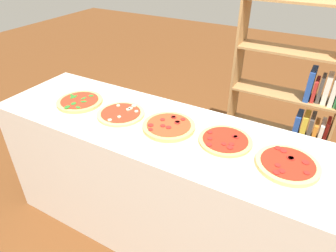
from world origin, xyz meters
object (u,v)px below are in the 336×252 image
at_px(pizza_mushroom_1, 121,114).
at_px(pizza_pepperoni_4, 287,164).
at_px(pizza_pepperoni_3, 225,140).
at_px(pizza_spinach_0, 80,101).
at_px(pizza_pepperoni_2, 169,126).
at_px(bookshelf, 297,106).

bearing_deg(pizza_mushroom_1, pizza_pepperoni_4, -0.06).
bearing_deg(pizza_mushroom_1, pizza_pepperoni_3, 3.86).
xyz_separation_m(pizza_spinach_0, pizza_pepperoni_2, (0.67, 0.02, 0.00)).
height_order(pizza_spinach_0, pizza_pepperoni_3, pizza_spinach_0).
height_order(pizza_pepperoni_2, bookshelf, bookshelf).
relative_size(pizza_mushroom_1, pizza_pepperoni_3, 1.02).
bearing_deg(pizza_pepperoni_3, pizza_mushroom_1, -176.14).
height_order(pizza_pepperoni_3, pizza_pepperoni_4, pizza_pepperoni_4).
height_order(pizza_spinach_0, pizza_mushroom_1, pizza_spinach_0).
height_order(pizza_mushroom_1, bookshelf, bookshelf).
bearing_deg(pizza_pepperoni_4, pizza_pepperoni_3, 172.14).
bearing_deg(pizza_mushroom_1, pizza_pepperoni_2, 2.65).
relative_size(pizza_spinach_0, pizza_mushroom_1, 1.01).
xyz_separation_m(pizza_spinach_0, pizza_mushroom_1, (0.33, 0.01, -0.00)).
relative_size(pizza_pepperoni_3, bookshelf, 0.20).
bearing_deg(pizza_spinach_0, pizza_mushroom_1, 1.61).
xyz_separation_m(pizza_pepperoni_2, bookshelf, (0.57, 1.17, -0.27)).
relative_size(pizza_spinach_0, pizza_pepperoni_4, 0.98).
height_order(pizza_mushroom_1, pizza_pepperoni_3, pizza_mushroom_1).
bearing_deg(pizza_pepperoni_3, pizza_pepperoni_2, -174.94).
bearing_deg(pizza_pepperoni_2, pizza_mushroom_1, -177.35).
distance_m(pizza_mushroom_1, pizza_pepperoni_4, 1.00).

